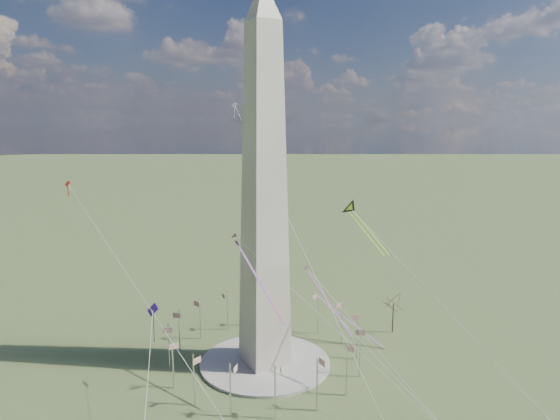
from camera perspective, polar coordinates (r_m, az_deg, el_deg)
ground at (r=145.00m, az=-1.72°, el=-17.16°), size 2000.00×2000.00×0.00m
plaza at (r=144.82m, az=-1.72°, el=-17.02°), size 36.00×36.00×0.80m
washington_monument at (r=130.13m, az=-1.83°, el=1.94°), size 15.56×15.56×100.00m
flagpole_ring at (r=141.81m, az=-1.73°, el=-14.55°), size 54.40×54.40×13.00m
tree_near at (r=164.04m, az=12.85°, el=-10.23°), size 8.09×8.09×14.15m
kite_delta_black at (r=160.56m, az=8.25°, el=-0.08°), size 6.95×18.42×15.14m
kite_diamond_purple at (r=129.26m, az=-14.30°, el=-11.39°), size 2.06×3.41×10.52m
kite_streamer_left at (r=134.03m, az=4.82°, el=-9.27°), size 2.37×19.90×13.66m
kite_streamer_mid at (r=123.23m, az=-3.49°, el=-6.15°), size 2.75×24.38×16.73m
kite_streamer_right at (r=155.64m, az=6.64°, el=-11.42°), size 15.62×19.25×16.11m
kite_small_red at (r=147.85m, az=-23.10°, el=2.61°), size 1.50×1.55×4.40m
kite_small_white at (r=167.85m, az=-5.22°, el=11.73°), size 1.57×1.94×5.11m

